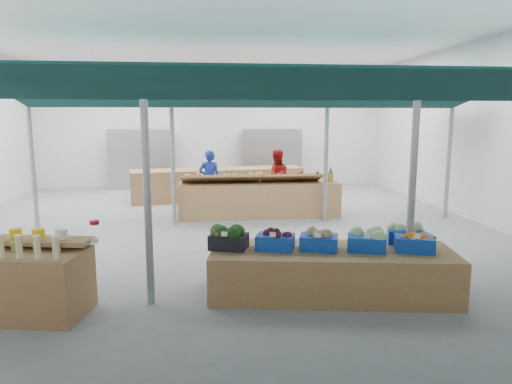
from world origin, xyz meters
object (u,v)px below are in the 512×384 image
veg_counter (332,272)px  fruit_counter (259,199)px  vendor_right (276,178)px  crate_stack (417,251)px  vendor_left (210,179)px  bottle_shelf (13,279)px

veg_counter → fruit_counter: size_ratio=0.84×
fruit_counter → vendor_right: 1.30m
veg_counter → crate_stack: size_ratio=5.94×
vendor_left → vendor_right: same height
bottle_shelf → crate_stack: size_ratio=3.51×
bottle_shelf → crate_stack: 5.89m
veg_counter → bottle_shelf: bearing=-168.8°
veg_counter → vendor_right: size_ratio=2.09×
bottle_shelf → vendor_left: 6.90m
vendor_left → vendor_right: bearing=179.8°
crate_stack → vendor_left: (-3.31, 5.29, 0.51)m
veg_counter → vendor_left: vendor_left is taller
bottle_shelf → crate_stack: (5.78, 1.15, -0.16)m
fruit_counter → vendor_left: vendor_left is taller
crate_stack → vendor_right: vendor_right is taller
vendor_right → veg_counter: bearing=88.1°
veg_counter → vendor_left: 6.49m
fruit_counter → vendor_left: (-1.20, 1.10, 0.36)m
fruit_counter → crate_stack: 4.69m
crate_stack → bottle_shelf: bearing=-168.7°
vendor_right → fruit_counter: bearing=61.2°
vendor_left → vendor_right: 1.80m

